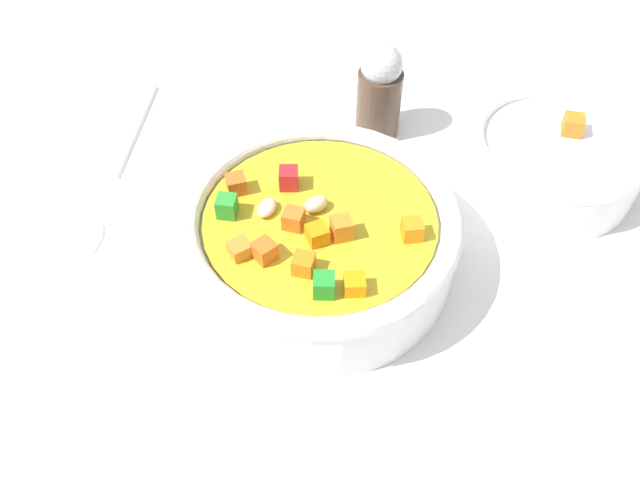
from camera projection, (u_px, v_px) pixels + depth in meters
ground_plane at (320, 273)px, 45.68cm from camera, size 140.00×140.00×2.00cm
soup_bowl_main at (320, 237)px, 42.75cm from camera, size 17.96×17.96×6.00cm
spoon at (111, 182)px, 49.56cm from camera, size 9.55×18.15×0.90cm
side_bowl_small at (553, 158)px, 48.57cm from camera, size 12.73×12.73×5.03cm
pepper_shaker at (380, 91)px, 51.13cm from camera, size 3.54×3.54×7.93cm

